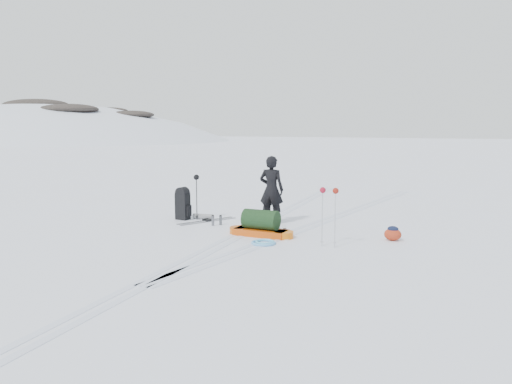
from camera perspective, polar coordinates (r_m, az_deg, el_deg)
ground at (r=12.61m, az=-0.50°, el=-4.18°), size 200.00×200.00×0.00m
ski_tracks at (r=13.16m, az=3.57°, el=-3.68°), size 3.38×17.97×0.01m
skier at (r=13.13m, az=1.77°, el=0.26°), size 0.69×0.48×1.80m
pulk_sled at (r=11.74m, az=0.56°, el=-3.88°), size 1.62×0.54×0.62m
expedition_rucksack at (r=13.88m, az=-8.09°, el=-1.43°), size 0.96×0.53×0.90m
ski_poles_black at (r=13.77m, az=-6.82°, el=1.06°), size 0.15×0.16×1.25m
ski_poles_silver at (r=10.64m, az=8.35°, el=-0.60°), size 0.41×0.13×1.28m
touring_skis_grey at (r=13.61m, az=-5.61°, el=-3.29°), size 1.01×1.69×0.06m
touring_skis_white at (r=12.22m, az=2.84°, el=-4.49°), size 1.09×1.94×0.07m
rope_coil at (r=10.99m, az=0.91°, el=-5.77°), size 0.68×0.68×0.07m
small_daypack at (r=11.68m, az=15.36°, el=-4.60°), size 0.41×0.32×0.33m
thermos_pair at (r=13.01m, az=-4.52°, el=-3.24°), size 0.21×0.25×0.28m
stuff_sack at (r=12.47m, az=0.40°, el=-3.82°), size 0.42×0.38×0.22m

